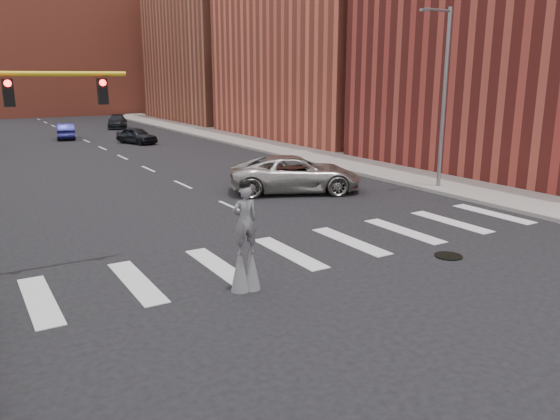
# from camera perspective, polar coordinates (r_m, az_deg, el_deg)

# --- Properties ---
(ground_plane) EXTENTS (160.00, 160.00, 0.00)m
(ground_plane) POSITION_cam_1_polar(r_m,az_deg,el_deg) (18.15, 6.06, -4.69)
(ground_plane) COLOR black
(ground_plane) RESTS_ON ground
(sidewalk_right) EXTENTS (5.00, 90.00, 0.18)m
(sidewalk_right) POSITION_cam_1_polar(r_m,az_deg,el_deg) (45.34, -0.30, 6.66)
(sidewalk_right) COLOR gray
(sidewalk_right) RESTS_ON ground
(manhole) EXTENTS (0.90, 0.90, 0.04)m
(manhole) POSITION_cam_1_polar(r_m,az_deg,el_deg) (18.71, 17.19, -4.61)
(manhole) COLOR black
(manhole) RESTS_ON ground
(building_mid) EXTENTS (16.00, 22.00, 24.00)m
(building_mid) POSITION_cam_1_polar(r_m,az_deg,el_deg) (54.78, 5.96, 20.31)
(building_mid) COLOR #C6553E
(building_mid) RESTS_ON ground
(building_far) EXTENTS (16.00, 22.00, 20.00)m
(building_far) POSITION_cam_1_polar(r_m,az_deg,el_deg) (75.19, -5.60, 17.00)
(building_far) COLOR #994E38
(building_far) RESTS_ON ground
(building_backdrop) EXTENTS (26.00, 14.00, 18.00)m
(building_backdrop) POSITION_cam_1_polar(r_m,az_deg,el_deg) (93.21, -21.55, 14.89)
(building_backdrop) COLOR #C6553E
(building_backdrop) RESTS_ON ground
(streetlight) EXTENTS (2.05, 0.20, 9.00)m
(streetlight) POSITION_cam_1_polar(r_m,az_deg,el_deg) (29.06, 16.68, 11.59)
(streetlight) COLOR slate
(streetlight) RESTS_ON ground
(stilt_performer) EXTENTS (0.84, 0.56, 3.12)m
(stilt_performer) POSITION_cam_1_polar(r_m,az_deg,el_deg) (14.82, -3.66, -3.73)
(stilt_performer) COLOR #362015
(stilt_performer) RESTS_ON ground
(suv_crossing) EXTENTS (7.28, 5.55, 1.84)m
(suv_crossing) POSITION_cam_1_polar(r_m,az_deg,el_deg) (27.68, 1.65, 3.78)
(suv_crossing) COLOR #A8A69F
(suv_crossing) RESTS_ON ground
(car_near) EXTENTS (3.05, 4.48, 1.41)m
(car_near) POSITION_cam_1_polar(r_m,az_deg,el_deg) (49.54, -14.76, 7.53)
(car_near) COLOR black
(car_near) RESTS_ON ground
(car_mid) EXTENTS (2.22, 4.61, 1.46)m
(car_mid) POSITION_cam_1_polar(r_m,az_deg,el_deg) (55.38, -21.47, 7.68)
(car_mid) COLOR navy
(car_mid) RESTS_ON ground
(car_far) EXTENTS (3.38, 5.43, 1.47)m
(car_far) POSITION_cam_1_polar(r_m,az_deg,el_deg) (65.14, -16.62, 8.84)
(car_far) COLOR black
(car_far) RESTS_ON ground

